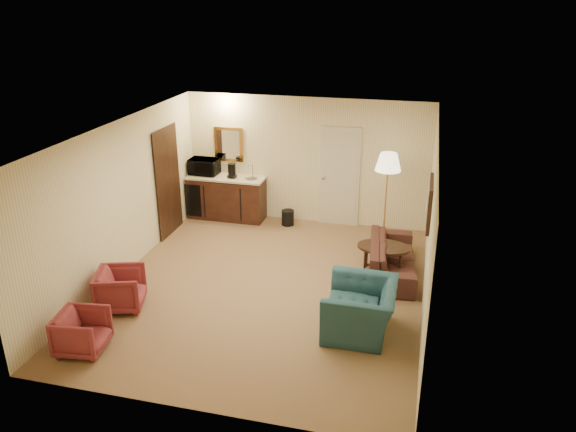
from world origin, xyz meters
name	(u,v)px	position (x,y,z in m)	size (l,w,h in m)	color
ground	(266,287)	(0.00, 0.00, 0.00)	(6.00, 6.00, 0.00)	#8C6747
room_walls	(272,173)	(-0.10, 0.77, 1.72)	(5.02, 6.01, 2.61)	#F5EDB7
wetbar_cabinet	(227,197)	(-1.65, 2.72, 0.46)	(1.64, 0.58, 0.92)	#3D1F13
sofa	(393,252)	(1.95, 1.04, 0.38)	(1.93, 0.56, 0.76)	black
teal_armchair	(361,301)	(1.64, -0.90, 0.49)	(1.11, 0.72, 0.97)	#214852
rose_chair_near	(120,287)	(-1.97, -1.14, 0.35)	(0.67, 0.63, 0.69)	maroon
rose_chair_far	(82,330)	(-1.90, -2.27, 0.32)	(0.61, 0.57, 0.63)	maroon
coffee_table	(383,260)	(1.80, 0.96, 0.26)	(0.90, 0.61, 0.52)	#311D10
floor_lamp	(386,199)	(1.70, 2.21, 0.90)	(0.48, 0.48, 1.80)	gold
waste_bin	(288,218)	(-0.30, 2.65, 0.16)	(0.25, 0.25, 0.32)	black
microwave	(204,165)	(-2.15, 2.78, 1.12)	(0.60, 0.33, 0.41)	black
coffee_maker	(232,171)	(-1.50, 2.69, 1.07)	(0.16, 0.16, 0.30)	black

